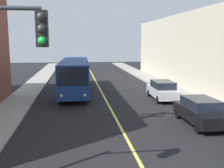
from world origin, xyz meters
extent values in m
cube|color=gray|center=(-7.25, 10.00, 0.07)|extent=(2.50, 90.00, 0.15)
cube|color=gray|center=(7.25, 10.00, 0.07)|extent=(2.50, 90.00, 0.15)
cube|color=#D8CC4C|center=(0.00, 15.00, 0.01)|extent=(0.16, 60.00, 0.01)
cube|color=beige|center=(14.50, 23.93, 3.96)|extent=(12.00, 26.91, 7.93)
cube|color=black|center=(8.54, 23.93, 1.60)|extent=(0.06, 18.84, 1.30)
cube|color=black|center=(8.54, 23.93, 4.80)|extent=(0.06, 18.84, 1.30)
cube|color=navy|center=(-2.60, 19.21, 1.83)|extent=(2.89, 12.07, 2.75)
cube|color=black|center=(-2.77, 13.23, 2.35)|extent=(2.35, 0.15, 1.40)
cube|color=black|center=(-2.43, 25.18, 2.45)|extent=(2.30, 0.15, 1.10)
cube|color=black|center=(-3.85, 19.24, 2.35)|extent=(0.35, 10.20, 1.10)
cube|color=black|center=(-1.35, 19.17, 2.35)|extent=(0.35, 10.20, 1.10)
cube|color=orange|center=(-2.77, 13.24, 2.95)|extent=(1.79, 0.11, 0.30)
sphere|color=#F9D872|center=(-3.66, 13.21, 0.90)|extent=(0.24, 0.24, 0.24)
sphere|color=#F9D872|center=(-1.88, 13.16, 0.90)|extent=(0.24, 0.24, 0.24)
cylinder|color=black|center=(-3.84, 15.04, 0.50)|extent=(0.33, 1.01, 1.00)
cylinder|color=black|center=(-1.60, 14.98, 0.50)|extent=(0.33, 1.01, 1.00)
cylinder|color=black|center=(-3.62, 22.74, 0.50)|extent=(0.33, 1.01, 1.00)
cylinder|color=black|center=(-1.38, 22.67, 0.50)|extent=(0.33, 1.01, 1.00)
cube|color=black|center=(4.83, 7.70, 0.67)|extent=(1.82, 4.41, 0.70)
cube|color=black|center=(4.83, 7.70, 1.32)|extent=(1.63, 2.47, 0.60)
cylinder|color=black|center=(4.03, 6.21, 0.32)|extent=(0.22, 0.64, 0.64)
cylinder|color=black|center=(4.04, 9.21, 0.32)|extent=(0.22, 0.64, 0.64)
cylinder|color=black|center=(5.64, 9.20, 0.32)|extent=(0.22, 0.64, 0.64)
cube|color=#B7B7BC|center=(4.91, 14.93, 0.67)|extent=(1.92, 4.45, 0.70)
cube|color=black|center=(4.91, 14.93, 1.32)|extent=(1.69, 2.51, 0.60)
cylinder|color=black|center=(4.07, 13.45, 0.32)|extent=(0.24, 0.65, 0.64)
cylinder|color=black|center=(5.67, 13.41, 0.32)|extent=(0.24, 0.65, 0.64)
cylinder|color=black|center=(4.15, 16.45, 0.32)|extent=(0.24, 0.65, 0.64)
cylinder|color=black|center=(5.75, 16.41, 0.32)|extent=(0.24, 0.65, 0.64)
cube|color=black|center=(-3.45, 0.68, 5.30)|extent=(0.32, 0.36, 1.00)
sphere|color=#2D2D2D|center=(-3.45, 0.49, 5.62)|extent=(0.22, 0.22, 0.22)
sphere|color=#2D2D2D|center=(-3.45, 0.49, 5.30)|extent=(0.22, 0.22, 0.22)
sphere|color=green|center=(-3.45, 0.49, 4.98)|extent=(0.22, 0.22, 0.22)
camera|label=1|loc=(-2.56, -7.07, 4.94)|focal=43.00mm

